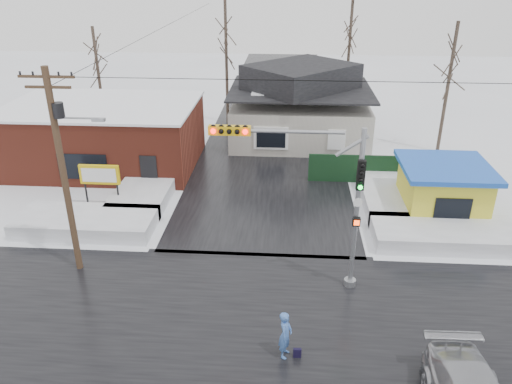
# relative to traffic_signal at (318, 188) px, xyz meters

# --- Properties ---
(ground) EXTENTS (120.00, 120.00, 0.00)m
(ground) POSITION_rel_traffic_signal_xyz_m (-2.43, -2.97, -4.54)
(ground) COLOR white
(ground) RESTS_ON ground
(road_ns) EXTENTS (10.00, 120.00, 0.02)m
(road_ns) POSITION_rel_traffic_signal_xyz_m (-2.43, -2.97, -4.53)
(road_ns) COLOR black
(road_ns) RESTS_ON ground
(road_ew) EXTENTS (120.00, 10.00, 0.02)m
(road_ew) POSITION_rel_traffic_signal_xyz_m (-2.43, -2.97, -4.53)
(road_ew) COLOR black
(road_ew) RESTS_ON ground
(snowbank_nw) EXTENTS (7.00, 3.00, 0.80)m
(snowbank_nw) POSITION_rel_traffic_signal_xyz_m (-11.43, 4.03, -4.14)
(snowbank_nw) COLOR white
(snowbank_nw) RESTS_ON ground
(snowbank_ne) EXTENTS (7.00, 3.00, 0.80)m
(snowbank_ne) POSITION_rel_traffic_signal_xyz_m (6.57, 4.03, -4.14)
(snowbank_ne) COLOR white
(snowbank_ne) RESTS_ON ground
(snowbank_nside_w) EXTENTS (3.00, 8.00, 0.80)m
(snowbank_nside_w) POSITION_rel_traffic_signal_xyz_m (-9.43, 9.03, -4.14)
(snowbank_nside_w) COLOR white
(snowbank_nside_w) RESTS_ON ground
(snowbank_nside_e) EXTENTS (3.00, 8.00, 0.80)m
(snowbank_nside_e) POSITION_rel_traffic_signal_xyz_m (4.57, 9.03, -4.14)
(snowbank_nside_e) COLOR white
(snowbank_nside_e) RESTS_ON ground
(traffic_signal) EXTENTS (6.05, 0.68, 7.00)m
(traffic_signal) POSITION_rel_traffic_signal_xyz_m (0.00, 0.00, 0.00)
(traffic_signal) COLOR gray
(traffic_signal) RESTS_ON ground
(utility_pole) EXTENTS (3.15, 0.44, 9.00)m
(utility_pole) POSITION_rel_traffic_signal_xyz_m (-10.36, 0.53, 0.57)
(utility_pole) COLOR #382619
(utility_pole) RESTS_ON ground
(brick_building) EXTENTS (12.20, 8.20, 4.12)m
(brick_building) POSITION_rel_traffic_signal_xyz_m (-13.43, 13.03, -2.46)
(brick_building) COLOR maroon
(brick_building) RESTS_ON ground
(marquee_sign) EXTENTS (2.20, 0.21, 2.55)m
(marquee_sign) POSITION_rel_traffic_signal_xyz_m (-11.43, 6.53, -2.62)
(marquee_sign) COLOR black
(marquee_sign) RESTS_ON ground
(house) EXTENTS (10.40, 8.40, 5.76)m
(house) POSITION_rel_traffic_signal_xyz_m (-0.43, 19.03, -1.92)
(house) COLOR #B8B1A6
(house) RESTS_ON ground
(kiosk) EXTENTS (4.60, 4.60, 2.88)m
(kiosk) POSITION_rel_traffic_signal_xyz_m (7.07, 7.03, -3.08)
(kiosk) COLOR yellow
(kiosk) RESTS_ON ground
(fence) EXTENTS (8.00, 0.12, 1.80)m
(fence) POSITION_rel_traffic_signal_xyz_m (4.07, 11.03, -3.64)
(fence) COLOR black
(fence) RESTS_ON ground
(tree_far_left) EXTENTS (3.00, 3.00, 10.00)m
(tree_far_left) POSITION_rel_traffic_signal_xyz_m (-6.43, 23.03, 3.41)
(tree_far_left) COLOR #332821
(tree_far_left) RESTS_ON ground
(tree_far_mid) EXTENTS (3.00, 3.00, 12.00)m
(tree_far_mid) POSITION_rel_traffic_signal_xyz_m (3.57, 25.03, 5.00)
(tree_far_mid) COLOR #332821
(tree_far_mid) RESTS_ON ground
(tree_far_right) EXTENTS (3.00, 3.00, 9.00)m
(tree_far_right) POSITION_rel_traffic_signal_xyz_m (9.57, 17.03, 2.62)
(tree_far_right) COLOR #332821
(tree_far_right) RESTS_ON ground
(tree_far_west) EXTENTS (3.00, 3.00, 8.00)m
(tree_far_west) POSITION_rel_traffic_signal_xyz_m (-16.43, 21.03, 1.82)
(tree_far_west) COLOR #332821
(tree_far_west) RESTS_ON ground
(pedestrian) EXTENTS (0.58, 0.74, 1.81)m
(pedestrian) POSITION_rel_traffic_signal_xyz_m (-1.12, -4.31, -3.63)
(pedestrian) COLOR #4069B4
(pedestrian) RESTS_ON ground
(shopping_bag) EXTENTS (0.29, 0.14, 0.35)m
(shopping_bag) POSITION_rel_traffic_signal_xyz_m (-0.69, -4.38, -4.36)
(shopping_bag) COLOR black
(shopping_bag) RESTS_ON ground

